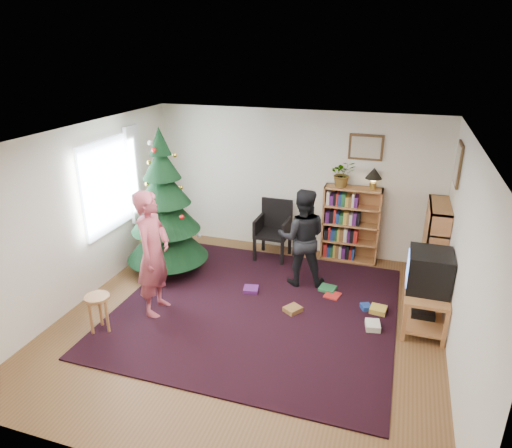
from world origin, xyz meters
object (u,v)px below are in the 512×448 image
(crt_tv, at_px, (429,271))
(table_lamp, at_px, (374,175))
(potted_plant, at_px, (343,174))
(person_by_chair, at_px, (302,238))
(stool, at_px, (98,304))
(christmas_tree, at_px, (165,215))
(tv_stand, at_px, (425,303))
(person_standing, at_px, (153,254))
(armchair, at_px, (274,227))
(picture_right, at_px, (458,164))
(bookshelf_back, at_px, (351,223))
(picture_back, at_px, (366,147))
(bookshelf_right, at_px, (434,244))

(crt_tv, xyz_separation_m, table_lamp, (-0.89, 1.71, 0.74))
(potted_plant, bearing_deg, person_by_chair, -110.28)
(stool, bearing_deg, christmas_tree, 89.19)
(stool, distance_m, potted_plant, 4.25)
(tv_stand, bearing_deg, christmas_tree, 174.87)
(person_standing, bearing_deg, armchair, -29.66)
(picture_right, bearing_deg, crt_tv, -102.92)
(crt_tv, xyz_separation_m, person_standing, (-3.53, -0.79, 0.08))
(bookshelf_back, xyz_separation_m, person_standing, (-2.33, -2.51, 0.22))
(picture_back, xyz_separation_m, crt_tv, (1.07, -1.85, -1.15))
(crt_tv, relative_size, armchair, 0.58)
(picture_right, xyz_separation_m, stool, (-4.24, -2.59, -1.54))
(picture_back, distance_m, christmas_tree, 3.40)
(picture_right, bearing_deg, bookshelf_back, 157.89)
(bookshelf_back, bearing_deg, picture_back, 46.74)
(christmas_tree, distance_m, person_standing, 1.23)
(picture_right, xyz_separation_m, crt_tv, (-0.26, -1.12, -1.15))
(armchair, bearing_deg, person_standing, -114.31)
(picture_back, distance_m, crt_tv, 2.42)
(person_standing, bearing_deg, bookshelf_back, -47.46)
(stool, relative_size, table_lamp, 1.47)
(picture_right, distance_m, armchair, 3.09)
(picture_right, height_order, person_standing, picture_right)
(tv_stand, height_order, potted_plant, potted_plant)
(tv_stand, relative_size, person_standing, 0.55)
(bookshelf_back, bearing_deg, person_standing, -132.97)
(bookshelf_back, distance_m, crt_tv, 2.09)
(stool, bearing_deg, table_lamp, 45.77)
(person_by_chair, bearing_deg, bookshelf_back, -131.44)
(bookshelf_right, relative_size, potted_plant, 2.96)
(christmas_tree, distance_m, bookshelf_back, 3.10)
(tv_stand, height_order, table_lamp, table_lamp)
(bookshelf_right, height_order, stool, bookshelf_right)
(picture_right, height_order, person_by_chair, picture_right)
(crt_tv, bearing_deg, person_by_chair, 161.14)
(picture_back, height_order, picture_right, picture_right)
(crt_tv, bearing_deg, picture_right, 77.08)
(picture_right, bearing_deg, tv_stand, -102.78)
(table_lamp, bearing_deg, bookshelf_back, 180.00)
(christmas_tree, distance_m, armchair, 1.91)
(bookshelf_back, distance_m, person_standing, 3.43)
(bookshelf_right, bearing_deg, picture_right, -133.43)
(christmas_tree, relative_size, bookshelf_back, 1.82)
(christmas_tree, relative_size, stool, 4.48)
(picture_back, relative_size, armchair, 0.55)
(crt_tv, bearing_deg, table_lamp, 117.55)
(picture_right, distance_m, bookshelf_right, 1.30)
(bookshelf_back, relative_size, stool, 2.46)
(stool, relative_size, person_standing, 0.30)
(stool, height_order, table_lamp, table_lamp)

